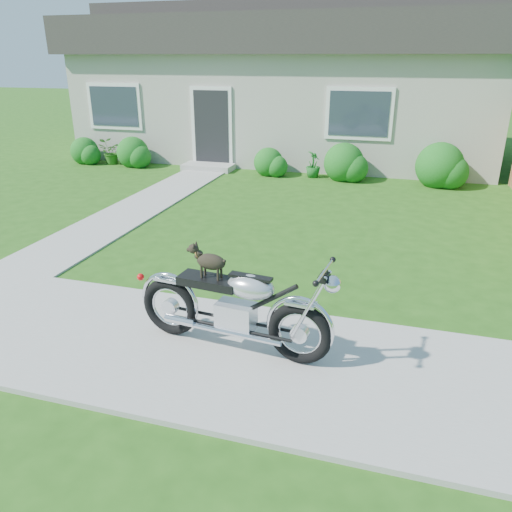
{
  "coord_description": "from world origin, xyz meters",
  "views": [
    {
      "loc": [
        3.72,
        -4.26,
        2.95
      ],
      "look_at": [
        2.16,
        1.0,
        0.75
      ],
      "focal_mm": 35.0,
      "sensor_mm": 36.0,
      "label": 1
    }
  ],
  "objects_px": {
    "house": "(290,83)",
    "potted_plant_right": "(313,164)",
    "motorcycle_with_dog": "(235,306)",
    "potted_plant_left": "(110,152)"
  },
  "relations": [
    {
      "from": "house",
      "to": "potted_plant_right",
      "type": "distance_m",
      "value": 4.16
    },
    {
      "from": "potted_plant_right",
      "to": "motorcycle_with_dog",
      "type": "distance_m",
      "value": 8.49
    },
    {
      "from": "potted_plant_right",
      "to": "motorcycle_with_dog",
      "type": "xyz_separation_m",
      "value": [
        0.74,
        -8.46,
        0.2
      ]
    },
    {
      "from": "potted_plant_left",
      "to": "potted_plant_right",
      "type": "distance_m",
      "value": 6.0
    },
    {
      "from": "house",
      "to": "potted_plant_left",
      "type": "bearing_deg",
      "value": -142.79
    },
    {
      "from": "motorcycle_with_dog",
      "to": "potted_plant_right",
      "type": "bearing_deg",
      "value": 100.89
    },
    {
      "from": "potted_plant_left",
      "to": "motorcycle_with_dog",
      "type": "relative_size",
      "value": 0.32
    },
    {
      "from": "house",
      "to": "motorcycle_with_dog",
      "type": "xyz_separation_m",
      "value": [
        2.2,
        -11.9,
        -1.62
      ]
    },
    {
      "from": "house",
      "to": "motorcycle_with_dog",
      "type": "distance_m",
      "value": 12.21
    },
    {
      "from": "house",
      "to": "potted_plant_left",
      "type": "xyz_separation_m",
      "value": [
        -4.54,
        -3.44,
        -1.8
      ]
    }
  ]
}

